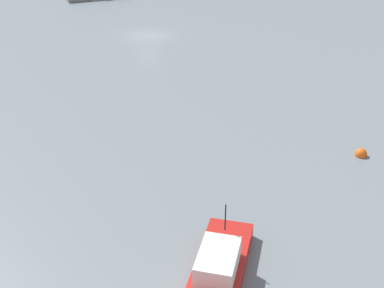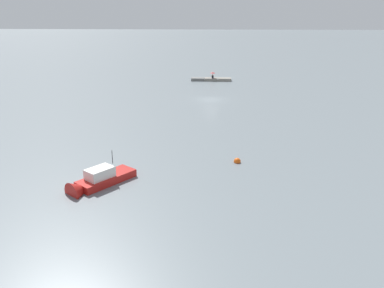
# 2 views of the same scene
# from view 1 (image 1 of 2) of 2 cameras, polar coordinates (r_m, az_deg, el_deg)

# --- Properties ---
(ground_plane) EXTENTS (500.00, 500.00, 0.00)m
(ground_plane) POSITION_cam_1_polar(r_m,az_deg,el_deg) (51.64, -5.08, 12.15)
(ground_plane) COLOR slate
(motorboat_red_near) EXTENTS (5.23, 6.02, 3.45)m
(motorboat_red_near) POSITION_cam_1_polar(r_m,az_deg,el_deg) (19.85, 2.66, -15.44)
(motorboat_red_near) COLOR red
(motorboat_red_near) RESTS_ON ground_plane
(mooring_buoy_near) EXTENTS (0.68, 0.68, 0.68)m
(mooring_buoy_near) POSITION_cam_1_polar(r_m,az_deg,el_deg) (30.09, 18.59, -1.08)
(mooring_buoy_near) COLOR #EA5914
(mooring_buoy_near) RESTS_ON ground_plane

